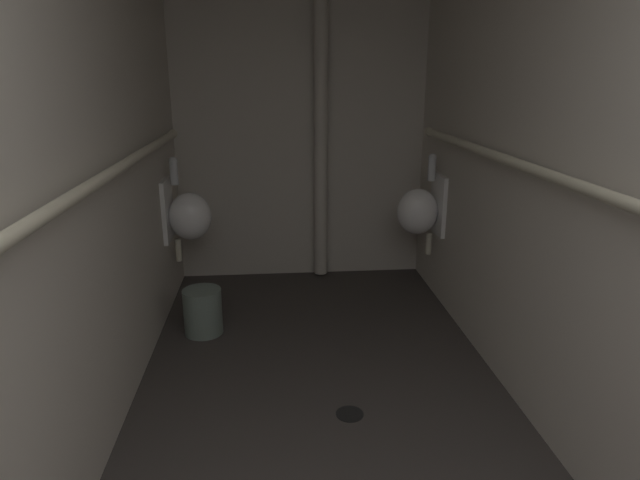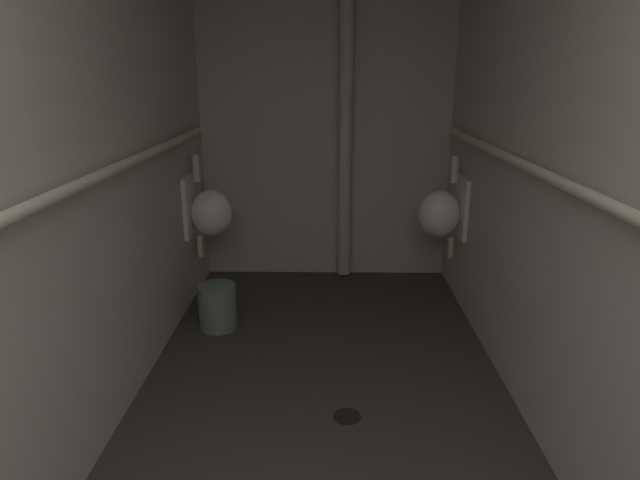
{
  "view_description": "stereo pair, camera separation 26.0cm",
  "coord_description": "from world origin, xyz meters",
  "px_view_note": "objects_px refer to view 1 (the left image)",
  "views": [
    {
      "loc": [
        -0.24,
        -0.12,
        1.63
      ],
      "look_at": [
        -0.02,
        2.36,
        0.87
      ],
      "focal_mm": 30.64,
      "sensor_mm": 36.0,
      "label": 1
    },
    {
      "loc": [
        0.02,
        -0.12,
        1.63
      ],
      "look_at": [
        -0.02,
        2.36,
        0.87
      ],
      "focal_mm": 30.64,
      "sensor_mm": 36.0,
      "label": 2
    }
  ],
  "objects_px": {
    "urinal_right_mid": "(420,210)",
    "waste_bin": "(203,311)",
    "standpipe_back_wall": "(321,117)",
    "floor_drain": "(350,414)",
    "urinal_left_mid": "(187,215)"
  },
  "relations": [
    {
      "from": "urinal_right_mid",
      "to": "floor_drain",
      "type": "relative_size",
      "value": 5.39
    },
    {
      "from": "urinal_right_mid",
      "to": "waste_bin",
      "type": "xyz_separation_m",
      "value": [
        -1.55,
        -0.5,
        -0.52
      ]
    },
    {
      "from": "urinal_right_mid",
      "to": "standpipe_back_wall",
      "type": "height_order",
      "value": "standpipe_back_wall"
    },
    {
      "from": "urinal_left_mid",
      "to": "urinal_right_mid",
      "type": "height_order",
      "value": "same"
    },
    {
      "from": "urinal_left_mid",
      "to": "urinal_right_mid",
      "type": "bearing_deg",
      "value": -0.24
    },
    {
      "from": "urinal_right_mid",
      "to": "standpipe_back_wall",
      "type": "distance_m",
      "value": 1.06
    },
    {
      "from": "floor_drain",
      "to": "waste_bin",
      "type": "height_order",
      "value": "waste_bin"
    },
    {
      "from": "urinal_right_mid",
      "to": "standpipe_back_wall",
      "type": "xyz_separation_m",
      "value": [
        -0.69,
        0.49,
        0.64
      ]
    },
    {
      "from": "urinal_left_mid",
      "to": "standpipe_back_wall",
      "type": "height_order",
      "value": "standpipe_back_wall"
    },
    {
      "from": "floor_drain",
      "to": "urinal_right_mid",
      "type": "bearing_deg",
      "value": 63.89
    },
    {
      "from": "urinal_left_mid",
      "to": "floor_drain",
      "type": "height_order",
      "value": "urinal_left_mid"
    },
    {
      "from": "urinal_right_mid",
      "to": "urinal_left_mid",
      "type": "bearing_deg",
      "value": 179.76
    },
    {
      "from": "urinal_right_mid",
      "to": "waste_bin",
      "type": "height_order",
      "value": "urinal_right_mid"
    },
    {
      "from": "floor_drain",
      "to": "waste_bin",
      "type": "bearing_deg",
      "value": 130.17
    },
    {
      "from": "floor_drain",
      "to": "waste_bin",
      "type": "relative_size",
      "value": 0.46
    }
  ]
}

